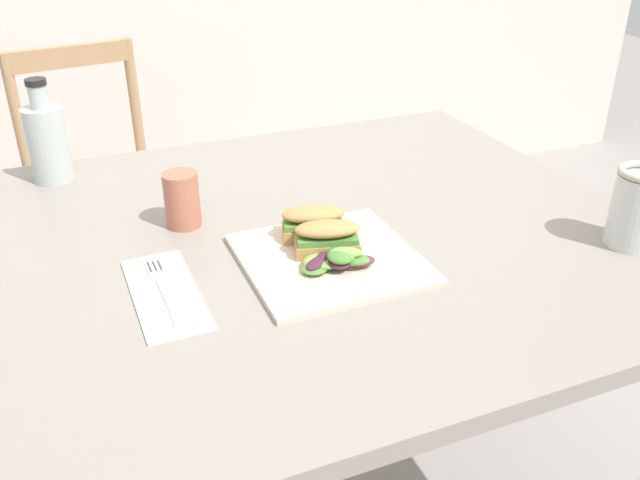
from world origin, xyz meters
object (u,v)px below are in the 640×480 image
at_px(plate_lunch, 329,259).
at_px(sandwich_half_front, 327,237).
at_px(bottle_cold_brew, 48,146).
at_px(sandwich_half_back, 313,222).
at_px(mason_jar_iced_tea, 636,211).
at_px(dining_table, 287,289).
at_px(chair_wooden_far, 104,198).
at_px(fork_on_napkin, 162,285).
at_px(cup_extra_side, 182,200).

xyz_separation_m(plate_lunch, sandwich_half_front, (0.00, 0.01, 0.03)).
height_order(plate_lunch, bottle_cold_brew, bottle_cold_brew).
bearing_deg(sandwich_half_back, bottle_cold_brew, 130.56).
bearing_deg(sandwich_half_back, mason_jar_iced_tea, -23.18).
bearing_deg(dining_table, chair_wooden_far, 104.11).
bearing_deg(plate_lunch, sandwich_half_back, 89.61).
xyz_separation_m(sandwich_half_back, mason_jar_iced_tea, (0.49, -0.21, 0.02)).
distance_m(chair_wooden_far, sandwich_half_back, 1.08).
relative_size(chair_wooden_far, bottle_cold_brew, 4.18).
bearing_deg(chair_wooden_far, mason_jar_iced_tea, -57.62).
bearing_deg(mason_jar_iced_tea, sandwich_half_front, 162.80).
bearing_deg(sandwich_half_back, chair_wooden_far, 105.34).
height_order(fork_on_napkin, bottle_cold_brew, bottle_cold_brew).
bearing_deg(sandwich_half_front, chair_wooden_far, 104.56).
xyz_separation_m(mason_jar_iced_tea, cup_extra_side, (-0.68, 0.36, -0.01)).
distance_m(chair_wooden_far, sandwich_half_front, 1.13).
xyz_separation_m(chair_wooden_far, fork_on_napkin, (0.01, -1.04, 0.30)).
bearing_deg(plate_lunch, dining_table, 106.06).
xyz_separation_m(chair_wooden_far, plate_lunch, (0.27, -1.06, 0.30)).
distance_m(sandwich_half_front, sandwich_half_back, 0.06).
bearing_deg(sandwich_half_front, cup_extra_side, 132.33).
bearing_deg(plate_lunch, cup_extra_side, 130.42).
xyz_separation_m(dining_table, cup_extra_side, (-0.15, 0.10, 0.16)).
height_order(fork_on_napkin, cup_extra_side, cup_extra_side).
bearing_deg(chair_wooden_far, sandwich_half_front, -75.44).
distance_m(dining_table, cup_extra_side, 0.25).
relative_size(dining_table, plate_lunch, 4.59).
height_order(dining_table, chair_wooden_far, chair_wooden_far).
distance_m(chair_wooden_far, plate_lunch, 1.14).
bearing_deg(fork_on_napkin, mason_jar_iced_tea, -12.06).
bearing_deg(sandwich_half_back, dining_table, 126.61).
xyz_separation_m(chair_wooden_far, sandwich_half_back, (0.27, -0.99, 0.33)).
xyz_separation_m(dining_table, sandwich_half_front, (0.04, -0.10, 0.15)).
distance_m(chair_wooden_far, cup_extra_side, 0.91).
height_order(sandwich_half_back, mason_jar_iced_tea, mason_jar_iced_tea).
bearing_deg(chair_wooden_far, fork_on_napkin, -89.60).
relative_size(plate_lunch, cup_extra_side, 2.76).
bearing_deg(sandwich_half_front, fork_on_napkin, 177.90).
height_order(chair_wooden_far, plate_lunch, chair_wooden_far).
distance_m(sandwich_half_front, fork_on_napkin, 0.27).
xyz_separation_m(fork_on_napkin, mason_jar_iced_tea, (0.75, -0.16, 0.06)).
height_order(sandwich_half_back, fork_on_napkin, sandwich_half_back).
height_order(dining_table, bottle_cold_brew, bottle_cold_brew).
height_order(chair_wooden_far, sandwich_half_front, chair_wooden_far).
height_order(plate_lunch, cup_extra_side, cup_extra_side).
bearing_deg(cup_extra_side, plate_lunch, -49.58).
bearing_deg(bottle_cold_brew, fork_on_napkin, -76.10).
relative_size(sandwich_half_front, sandwich_half_back, 1.00).
xyz_separation_m(sandwich_half_front, mason_jar_iced_tea, (0.49, -0.15, 0.02)).
bearing_deg(dining_table, sandwich_half_back, -53.39).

